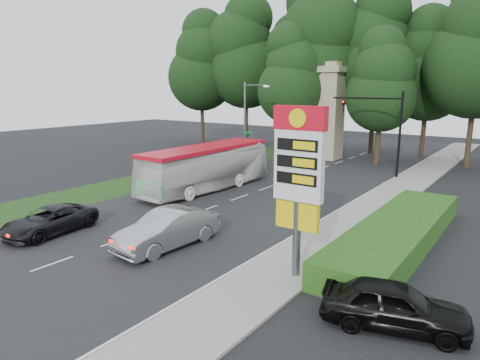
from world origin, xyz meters
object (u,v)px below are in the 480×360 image
Objects in this scene: suv_charcoal at (50,220)px; gas_station_pylon at (299,169)px; monument at (329,111)px; traffic_signal_mast at (385,122)px; sedan_silver at (168,229)px; streetlight_signs at (247,120)px; parked_car_black at (394,305)px; transit_bus at (207,168)px.

gas_station_pylon is at bearing 6.12° from suv_charcoal.
gas_station_pylon is at bearing -68.20° from monument.
traffic_signal_mast is 1.44× the size of suv_charcoal.
suv_charcoal is at bearing -156.93° from sedan_silver.
streetlight_signs is at bearing 119.56° from sedan_silver.
monument is (-11.20, 28.01, 0.66)m from gas_station_pylon.
gas_station_pylon reaches higher than sedan_silver.
streetlight_signs is 1.76× the size of parked_car_black.
monument is 2.00× the size of suv_charcoal.
gas_station_pylon is at bearing -80.91° from traffic_signal_mast.
streetlight_signs reaches higher than suv_charcoal.
traffic_signal_mast is 15.70m from transit_bus.
gas_station_pylon reaches higher than transit_bus.
suv_charcoal is (-1.84, -30.76, -4.41)m from monument.
traffic_signal_mast reaches higher than transit_bus.
suv_charcoal is at bearing 78.97° from parked_car_black.
traffic_signal_mast is 0.61× the size of transit_bus.
sedan_silver reaches higher than parked_car_black.
traffic_signal_mast is at bearing 63.18° from suv_charcoal.
traffic_signal_mast is 23.11m from sedan_silver.
gas_station_pylon is at bearing -51.04° from streetlight_signs.
traffic_signal_mast is 0.72× the size of monument.
traffic_signal_mast is at bearing 8.92° from streetlight_signs.
traffic_signal_mast is 25.07m from parked_car_black.
traffic_signal_mast reaches higher than parked_car_black.
sedan_silver is 1.08× the size of suv_charcoal.
parked_car_black is at bearing -30.18° from transit_bus.
parked_car_black is at bearing -1.65° from suv_charcoal.
transit_bus is (3.60, -10.46, -2.80)m from streetlight_signs.
streetlight_signs is 9.44m from monument.
transit_bus is 2.59× the size of parked_car_black.
gas_station_pylon is 25.74m from streetlight_signs.
gas_station_pylon is 1.37× the size of suv_charcoal.
traffic_signal_mast is at bearing 56.93° from transit_bus.
sedan_silver is 6.81m from suv_charcoal.
suv_charcoal is at bearing -111.03° from traffic_signal_mast.
sedan_silver is 1.19× the size of parked_car_black.
transit_bus is (-12.59, 9.55, -2.81)m from gas_station_pylon.
monument reaches higher than traffic_signal_mast.
sedan_silver is at bearing 70.06° from parked_car_black.
transit_bus is 12.35m from suv_charcoal.
streetlight_signs reaches higher than sedan_silver.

